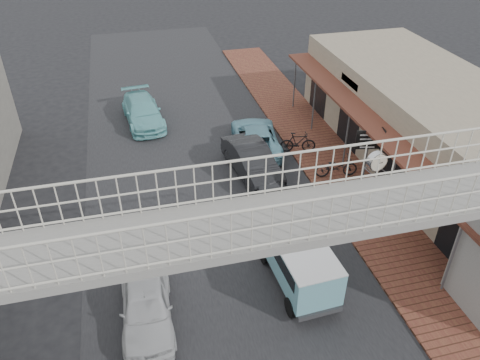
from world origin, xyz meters
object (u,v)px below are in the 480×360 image
motorcycle_far (298,142)px  street_clock (376,165)px  angkot_curb (256,137)px  angkot_van (300,259)px  dark_sedan (252,161)px  angkot_far (143,112)px  arrow_sign (386,140)px  motorcycle_near (336,166)px  white_hatchback (146,304)px

motorcycle_far → street_clock: bearing=-157.9°
angkot_curb → motorcycle_far: (1.90, -0.99, -0.02)m
angkot_van → dark_sedan: bearing=84.5°
angkot_curb → motorcycle_far: 2.15m
angkot_far → motorcycle_far: size_ratio=2.61×
dark_sedan → angkot_far: size_ratio=0.95×
angkot_far → arrow_sign: (9.63, -9.17, 1.81)m
angkot_curb → angkot_van: bearing=90.7°
dark_sedan → motorcycle_near: 3.88m
street_clock → angkot_van: bearing=-153.4°
angkot_curb → angkot_far: bearing=-31.7°
motorcycle_far → arrow_sign: size_ratio=0.60×
angkot_far → motorcycle_near: angkot_far is taller
angkot_far → angkot_curb: bearing=-45.1°
white_hatchback → dark_sedan: bearing=55.5°
motorcycle_far → street_clock: street_clock is taller
angkot_far → motorcycle_far: 8.99m
dark_sedan → motorcycle_far: bearing=17.3°
angkot_curb → street_clock: bearing=119.6°
dark_sedan → motorcycle_near: dark_sedan is taller
angkot_van → motorcycle_near: bearing=52.6°
angkot_curb → arrow_sign: size_ratio=1.60×
dark_sedan → arrow_sign: size_ratio=1.49×
motorcycle_far → arrow_sign: bearing=-133.8°
white_hatchback → dark_sedan: size_ratio=0.89×
angkot_curb → motorcycle_near: (2.86, -3.52, -0.04)m
motorcycle_far → street_clock: size_ratio=0.56×
angkot_curb → angkot_far: angkot_far is taller
motorcycle_near → arrow_sign: (1.46, -1.28, 1.87)m
dark_sedan → angkot_curb: dark_sedan is taller
angkot_van → arrow_sign: 7.21m
angkot_curb → motorcycle_far: bearing=160.1°
angkot_curb → motorcycle_near: angkot_curb is taller
angkot_far → motorcycle_near: bearing=-49.7°
dark_sedan → angkot_curb: (0.82, 2.26, -0.07)m
angkot_van → street_clock: size_ratio=1.19×
angkot_van → street_clock: street_clock is taller
angkot_far → arrow_sign: arrow_sign is taller
white_hatchback → angkot_far: size_ratio=0.85×
dark_sedan → arrow_sign: 5.99m
dark_sedan → angkot_far: 8.01m
angkot_curb → angkot_van: (-1.13, -9.34, 0.49)m
street_clock → white_hatchback: bearing=-169.3°
dark_sedan → angkot_far: dark_sedan is taller
motorcycle_near → arrow_sign: 2.70m
dark_sedan → motorcycle_far: 3.01m
angkot_far → angkot_van: bearing=-78.7°
white_hatchback → angkot_far: bearing=88.2°
dark_sedan → motorcycle_far: dark_sedan is taller
dark_sedan → arrow_sign: arrow_sign is taller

